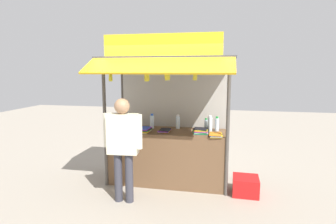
{
  "coord_description": "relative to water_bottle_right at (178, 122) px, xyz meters",
  "views": [
    {
      "loc": [
        1.01,
        -4.94,
        2.1
      ],
      "look_at": [
        0.0,
        0.0,
        1.34
      ],
      "focal_mm": 29.81,
      "sensor_mm": 36.0,
      "label": 1
    }
  ],
  "objects": [
    {
      "name": "magazine_stack_back_right",
      "position": [
        0.74,
        -0.5,
        -0.1
      ],
      "size": [
        0.23,
        0.31,
        0.05
      ],
      "color": "yellow",
      "rests_on": "stall_counter"
    },
    {
      "name": "banana_bunch_rightmost",
      "position": [
        -1.04,
        -0.71,
        0.86
      ],
      "size": [
        0.08,
        0.08,
        0.29
      ],
      "color": "#332D23"
    },
    {
      "name": "banana_bunch_inner_left",
      "position": [
        -0.06,
        -0.71,
        0.9
      ],
      "size": [
        0.11,
        0.11,
        0.26
      ],
      "color": "#332D23"
    },
    {
      "name": "banana_bunch_leftmost",
      "position": [
        0.39,
        -0.71,
        0.89
      ],
      "size": [
        0.08,
        0.09,
        0.26
      ],
      "color": "#332D23"
    },
    {
      "name": "water_bottle_right",
      "position": [
        0.0,
        0.0,
        0.0
      ],
      "size": [
        0.08,
        0.08,
        0.27
      ],
      "color": "silver",
      "rests_on": "stall_counter"
    },
    {
      "name": "water_bottle_mid_left",
      "position": [
        0.74,
        -0.08,
        0.0
      ],
      "size": [
        0.08,
        0.08,
        0.27
      ],
      "color": "silver",
      "rests_on": "stall_counter"
    },
    {
      "name": "vendor_person",
      "position": [
        -0.68,
        -1.16,
        -0.11
      ],
      "size": [
        0.63,
        0.24,
        1.67
      ],
      "rotation": [
        0.0,
        0.0,
        0.08
      ],
      "color": "#383842",
      "rests_on": "ground"
    },
    {
      "name": "water_bottle_rear_center",
      "position": [
        0.62,
        -0.2,
        0.02
      ],
      "size": [
        0.09,
        0.09,
        0.31
      ],
      "color": "silver",
      "rests_on": "stall_counter"
    },
    {
      "name": "water_bottle_front_left",
      "position": [
        0.54,
        -0.06,
        -0.02
      ],
      "size": [
        0.06,
        0.06,
        0.23
      ],
      "color": "silver",
      "rests_on": "stall_counter"
    },
    {
      "name": "stall_counter",
      "position": [
        -0.15,
        -0.24,
        -0.62
      ],
      "size": [
        2.15,
        0.75,
        0.99
      ],
      "primitive_type": "cube",
      "color": "brown",
      "rests_on": "ground"
    },
    {
      "name": "stall_structure",
      "position": [
        -0.15,
        -0.1,
        0.52
      ],
      "size": [
        2.35,
        1.65,
        2.67
      ],
      "color": "#4C4742",
      "rests_on": "ground"
    },
    {
      "name": "ground_plane",
      "position": [
        -0.15,
        -0.24,
        -1.11
      ],
      "size": [
        20.0,
        20.0,
        0.0
      ],
      "primitive_type": "plane",
      "color": "#9E9384"
    },
    {
      "name": "plastic_crate",
      "position": [
        1.26,
        -0.5,
        -0.96
      ],
      "size": [
        0.44,
        0.44,
        0.3
      ],
      "primitive_type": "cube",
      "rotation": [
        0.0,
        0.0,
        -0.03
      ],
      "color": "red",
      "rests_on": "ground"
    },
    {
      "name": "water_bottle_mid_right",
      "position": [
        -0.49,
        -0.09,
        0.01
      ],
      "size": [
        0.08,
        0.08,
        0.28
      ],
      "color": "silver",
      "rests_on": "stall_counter"
    },
    {
      "name": "magazine_stack_left",
      "position": [
        -0.53,
        -0.44,
        -0.08
      ],
      "size": [
        0.21,
        0.31,
        0.08
      ],
      "color": "white",
      "rests_on": "stall_counter"
    },
    {
      "name": "magazine_stack_far_right",
      "position": [
        -0.18,
        -0.37,
        -0.1
      ],
      "size": [
        0.21,
        0.27,
        0.05
      ],
      "color": "black",
      "rests_on": "stall_counter"
    },
    {
      "name": "magazine_stack_far_left",
      "position": [
        0.47,
        -0.34,
        -0.08
      ],
      "size": [
        0.27,
        0.28,
        0.09
      ],
      "color": "blue",
      "rests_on": "stall_counter"
    },
    {
      "name": "banana_bunch_inner_right",
      "position": [
        -0.41,
        -0.71,
        0.88
      ],
      "size": [
        0.1,
        0.1,
        0.28
      ],
      "color": "#332D23"
    }
  ]
}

